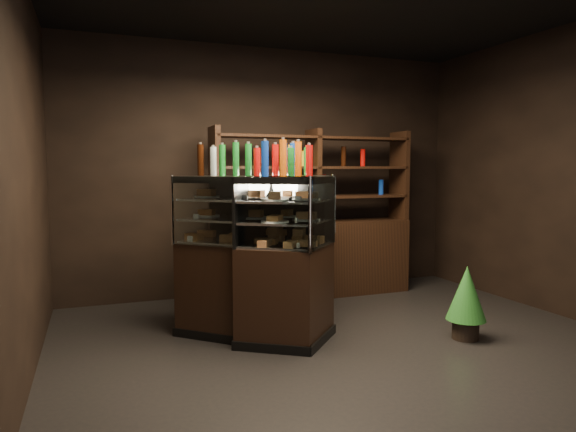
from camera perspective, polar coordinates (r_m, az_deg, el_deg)
name	(u,v)px	position (r m, az deg, el deg)	size (l,w,h in m)	color
ground	(368,358)	(4.37, 8.89, -15.34)	(5.00, 5.00, 0.00)	black
room_shell	(372,116)	(4.11, 9.28, 10.87)	(5.02, 5.02, 3.01)	black
display_case	(272,280)	(4.84, -1.81, -7.17)	(1.73, 1.51, 1.48)	black
food_display	(272,214)	(4.74, -1.81, 0.25)	(1.28, 1.12, 0.45)	#CB8649
bottles_top	(271,160)	(4.73, -1.86, 6.19)	(1.11, 0.98, 0.30)	#147223
potted_conifer	(467,292)	(4.92, 19.23, -7.97)	(0.35, 0.35, 0.76)	black
back_shelving	(313,246)	(6.18, 2.79, -3.38)	(2.44, 0.42, 2.00)	black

